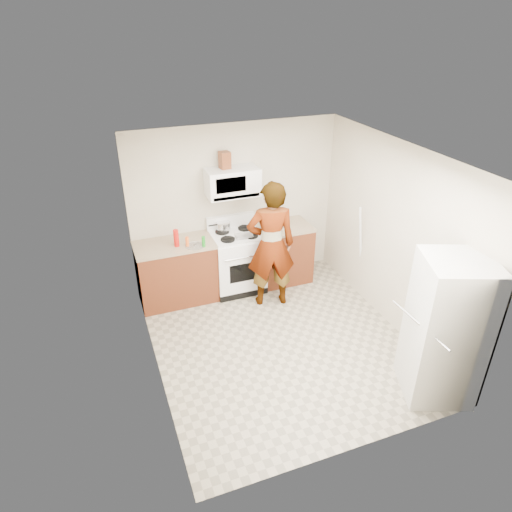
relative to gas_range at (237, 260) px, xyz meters
name	(u,v)px	position (x,y,z in m)	size (l,w,h in m)	color
floor	(280,342)	(0.10, -1.48, -0.49)	(3.60, 3.60, 0.00)	gray
back_wall	(236,206)	(0.10, 0.31, 0.76)	(3.20, 0.02, 2.50)	beige
right_wall	(395,238)	(1.69, -1.48, 0.76)	(0.02, 3.60, 2.50)	beige
cabinet_left	(177,273)	(-0.94, 0.01, -0.04)	(1.12, 0.62, 0.90)	#612B17
counter_left	(174,245)	(-0.94, 0.01, 0.43)	(1.14, 0.64, 0.04)	gray
cabinet_right	(283,254)	(0.78, 0.01, -0.04)	(0.80, 0.62, 0.90)	#612B17
counter_right	(284,227)	(0.78, 0.01, 0.43)	(0.82, 0.64, 0.04)	gray
gas_range	(237,260)	(0.00, 0.00, 0.00)	(0.76, 0.65, 1.13)	white
microwave	(232,182)	(0.00, 0.13, 1.21)	(0.76, 0.38, 0.40)	white
person	(271,245)	(0.33, -0.55, 0.46)	(0.69, 0.45, 1.90)	tan
fridge	(445,330)	(1.40, -2.88, 0.36)	(0.70, 0.70, 1.70)	beige
kettle	(278,216)	(0.75, 0.17, 0.55)	(0.17, 0.17, 0.20)	white
jug	(225,160)	(-0.09, 0.17, 1.53)	(0.14, 0.14, 0.24)	brown
saucepan	(223,226)	(-0.15, 0.18, 0.53)	(0.21, 0.21, 0.11)	silver
tray	(244,236)	(0.07, -0.14, 0.47)	(0.25, 0.16, 0.05)	silver
bottle_spray	(176,238)	(-0.91, -0.08, 0.57)	(0.07, 0.07, 0.25)	red
bottle_hot_sauce	(187,242)	(-0.77, -0.14, 0.52)	(0.05, 0.05, 0.15)	orange
bottle_green_cap	(204,242)	(-0.56, -0.23, 0.53)	(0.05, 0.05, 0.16)	#177E1A
pot_lid	(195,246)	(-0.68, -0.17, 0.46)	(0.27, 0.27, 0.01)	white
broom	(361,250)	(1.69, -0.76, 0.24)	(0.03, 0.03, 1.46)	white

